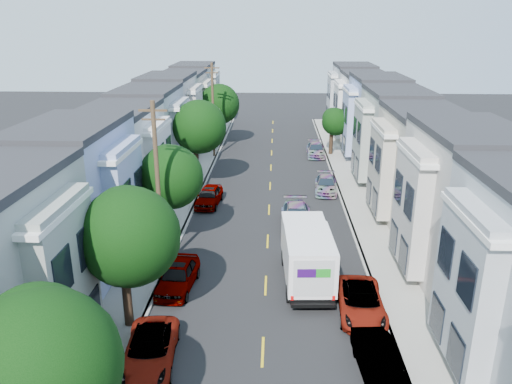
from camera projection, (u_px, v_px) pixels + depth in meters
The scene contains 26 objects.
ground at pixel (266, 286), 28.32m from camera, with size 160.00×160.00×0.00m, color black.
road_slab at pixel (270, 197), 42.49m from camera, with size 12.00×70.00×0.02m, color black.
curb_left at pixel (199, 195), 42.70m from camera, with size 0.30×70.00×0.15m, color gray.
curb_right at pixel (341, 197), 42.24m from camera, with size 0.30×70.00×0.15m, color gray.
sidewalk_left at pixel (184, 195), 42.75m from camera, with size 2.60×70.00×0.15m, color gray.
sidewalk_right at pixel (356, 198), 42.19m from camera, with size 2.60×70.00×0.15m, color gray.
centerline at pixel (270, 197), 42.49m from camera, with size 0.12×70.00×0.01m, color gold.
townhouse_row_left at pixel (140, 195), 42.92m from camera, with size 5.00×70.00×8.50m, color #B6AE9D.
townhouse_row_right at pixel (402, 199), 42.07m from camera, with size 5.00×70.00×8.50m, color #B6AE9D.
tree_a at pixel (37, 369), 14.32m from camera, with size 4.70×4.70×7.16m.
tree_b at pixel (128, 237), 22.97m from camera, with size 4.70×4.70×7.19m.
tree_c at pixel (169, 177), 31.83m from camera, with size 4.15×4.15×6.88m.
tree_d at pixel (198, 127), 43.41m from camera, with size 4.70×4.70×7.85m.
tree_e at pixel (219, 104), 58.45m from camera, with size 4.70×4.70×7.34m.
tree_far_r at pixel (335, 122), 54.65m from camera, with size 3.03×3.03×5.28m.
utility_pole_near at pixel (158, 187), 28.78m from camera, with size 1.60×0.26×10.00m.
utility_pole_far at pixel (213, 110), 53.34m from camera, with size 1.60×0.26×10.00m.
fedex_truck at pixel (307, 253), 28.25m from camera, with size 2.57×6.69×3.21m.
lead_sedan at pixel (296, 217), 36.24m from camera, with size 2.15×5.12×1.54m, color black.
parked_left_b at pixel (150, 351), 21.70m from camera, with size 2.19×4.75×1.32m, color black.
parked_left_c at pixel (178, 276), 27.82m from camera, with size 1.80×4.71×1.53m, color gray.
parked_left_d at pixel (209, 196), 40.49m from camera, with size 1.77×4.63×1.50m, color #520E10.
parked_right_a at pixel (379, 362), 20.88m from camera, with size 1.50×4.25×1.42m, color #474949.
parked_right_b at pixel (361, 302), 25.37m from camera, with size 2.28×4.94×1.37m, color silver.
parked_right_c at pixel (326, 185), 43.61m from camera, with size 1.87×4.46×1.34m, color black.
parked_right_d at pixel (316, 150), 55.28m from camera, with size 1.95×4.63×1.39m, color black.
Camera 1 is at (0.47, -25.05, 14.26)m, focal length 35.00 mm.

